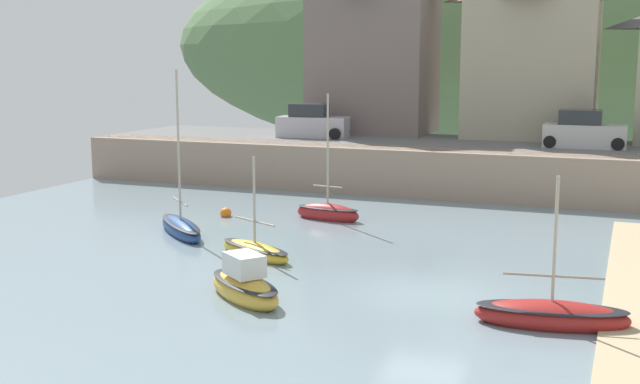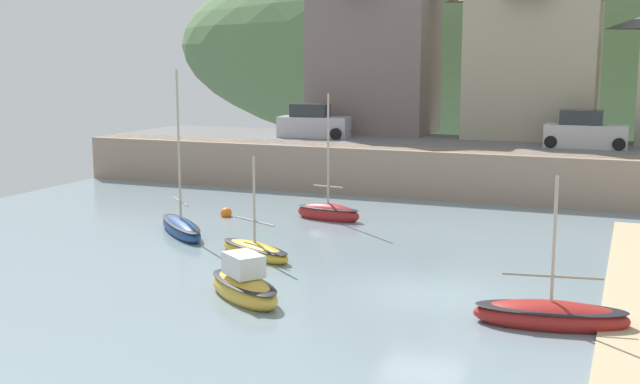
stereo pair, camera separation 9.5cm
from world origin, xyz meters
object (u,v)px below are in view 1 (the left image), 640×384
at_px(parked_car_near_slipway, 312,123).
at_px(mooring_buoy, 226,213).
at_px(motorboat_with_cabin, 181,227).
at_px(sailboat_blue_trim, 551,315).
at_px(waterfront_building_centre, 532,53).
at_px(waterfront_building_left, 374,41).
at_px(rowboat_small_beached, 255,250).
at_px(sailboat_nearest_shore, 328,212).
at_px(parked_car_by_wall, 584,132).
at_px(sailboat_white_hull, 245,286).

bearing_deg(parked_car_near_slipway, mooring_buoy, -92.94).
distance_m(motorboat_with_cabin, parked_car_near_slipway, 16.49).
bearing_deg(sailboat_blue_trim, waterfront_building_centre, 89.32).
bearing_deg(motorboat_with_cabin, mooring_buoy, 134.18).
bearing_deg(mooring_buoy, motorboat_with_cabin, -89.45).
bearing_deg(mooring_buoy, parked_car_near_slipway, 93.91).
relative_size(waterfront_building_left, rowboat_small_beached, 2.94).
distance_m(sailboat_nearest_shore, parked_car_by_wall, 15.26).
bearing_deg(waterfront_building_centre, sailboat_blue_trim, -81.60).
bearing_deg(sailboat_white_hull, sailboat_blue_trim, 41.87).
xyz_separation_m(waterfront_building_left, waterfront_building_centre, (9.58, -0.00, -0.73)).
distance_m(parked_car_near_slipway, parked_car_by_wall, 15.15).
bearing_deg(rowboat_small_beached, sailboat_white_hull, -40.76).
bearing_deg(motorboat_with_cabin, waterfront_building_centre, 105.70).
bearing_deg(parked_car_near_slipway, sailboat_white_hull, -79.48).
bearing_deg(waterfront_building_centre, sailboat_white_hull, -99.56).
height_order(waterfront_building_centre, parked_car_near_slipway, waterfront_building_centre).
xyz_separation_m(sailboat_white_hull, parked_car_near_slipway, (-7.21, 23.07, 2.82)).
bearing_deg(mooring_buoy, sailboat_blue_trim, -33.44).
bearing_deg(parked_car_by_wall, waterfront_building_left, 160.20).
bearing_deg(motorboat_with_cabin, parked_car_by_wall, 92.27).
height_order(sailboat_white_hull, parked_car_near_slipway, parked_car_near_slipway).
relative_size(waterfront_building_centre, rowboat_small_beached, 2.57).
distance_m(motorboat_with_cabin, mooring_buoy, 3.85).
xyz_separation_m(sailboat_nearest_shore, mooring_buoy, (-4.47, -1.05, -0.17)).
relative_size(waterfront_building_left, sailboat_blue_trim, 2.63).
bearing_deg(mooring_buoy, waterfront_building_left, 85.14).
distance_m(rowboat_small_beached, sailboat_nearest_shore, 7.15).
xyz_separation_m(waterfront_building_left, mooring_buoy, (-1.43, -16.85, -7.84)).
distance_m(motorboat_with_cabin, sailboat_blue_trim, 16.10).
relative_size(rowboat_small_beached, sailboat_white_hull, 1.06).
relative_size(rowboat_small_beached, mooring_buoy, 7.39).
xyz_separation_m(motorboat_with_cabin, sailboat_blue_trim, (14.93, -6.03, -0.01)).
relative_size(waterfront_building_left, mooring_buoy, 21.74).
relative_size(motorboat_with_cabin, parked_car_near_slipway, 1.57).
distance_m(rowboat_small_beached, sailboat_blue_trim, 11.19).
distance_m(waterfront_building_centre, sailboat_white_hull, 28.80).
xyz_separation_m(parked_car_near_slipway, parked_car_by_wall, (15.15, 0.00, 0.00)).
height_order(parked_car_near_slipway, parked_car_by_wall, same).
height_order(waterfront_building_left, sailboat_blue_trim, waterfront_building_left).
bearing_deg(sailboat_blue_trim, rowboat_small_beached, 151.15).
xyz_separation_m(sailboat_nearest_shore, sailboat_blue_trim, (10.50, -10.93, -0.04)).
distance_m(sailboat_white_hull, parked_car_by_wall, 24.56).
height_order(sailboat_nearest_shore, parked_car_by_wall, sailboat_nearest_shore).
bearing_deg(motorboat_with_cabin, waterfront_building_left, 129.78).
bearing_deg(parked_car_near_slipway, sailboat_blue_trim, -61.43).
bearing_deg(motorboat_with_cabin, sailboat_white_hull, -3.69).
bearing_deg(waterfront_building_left, waterfront_building_centre, -0.00).
bearing_deg(parked_car_by_wall, sailboat_white_hull, -109.51).
bearing_deg(sailboat_nearest_shore, sailboat_white_hull, -72.58).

